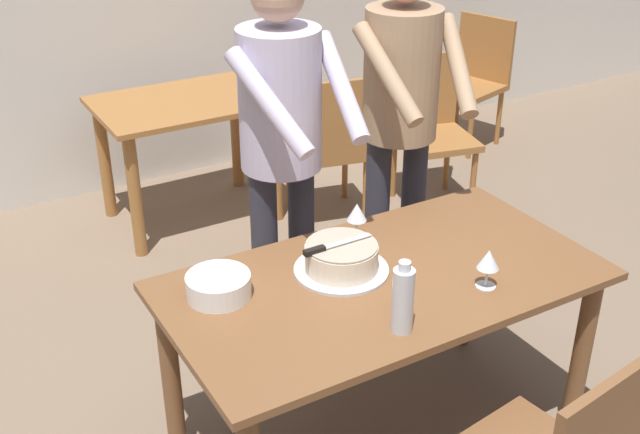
{
  "coord_description": "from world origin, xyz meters",
  "views": [
    {
      "loc": [
        -1.39,
        -1.95,
        2.24
      ],
      "look_at": [
        -0.11,
        0.26,
        0.9
      ],
      "focal_mm": 44.81,
      "sensor_mm": 36.0,
      "label": 1
    }
  ],
  "objects_px": {
    "plate_stack": "(218,286)",
    "background_chair_2": "(331,143)",
    "cake_knife": "(324,248)",
    "person_standing_beside": "(401,109)",
    "wine_glass_near": "(357,213)",
    "background_table": "(187,127)",
    "main_dining_table": "(382,305)",
    "person_cutting_cake": "(282,137)",
    "wine_glass_far": "(488,261)",
    "background_chair_0": "(473,77)",
    "water_bottle": "(403,299)",
    "cake_on_platter": "(341,259)",
    "background_chair_1": "(430,126)"
  },
  "relations": [
    {
      "from": "wine_glass_far",
      "to": "background_chair_0",
      "type": "relative_size",
      "value": 0.16
    },
    {
      "from": "cake_knife",
      "to": "plate_stack",
      "type": "relative_size",
      "value": 1.23
    },
    {
      "from": "background_chair_0",
      "to": "background_chair_2",
      "type": "distance_m",
      "value": 1.61
    },
    {
      "from": "wine_glass_near",
      "to": "background_chair_1",
      "type": "relative_size",
      "value": 0.16
    },
    {
      "from": "cake_on_platter",
      "to": "wine_glass_near",
      "type": "height_order",
      "value": "wine_glass_near"
    },
    {
      "from": "person_standing_beside",
      "to": "background_chair_2",
      "type": "xyz_separation_m",
      "value": [
        0.28,
        1.04,
        -0.58
      ]
    },
    {
      "from": "wine_glass_far",
      "to": "person_standing_beside",
      "type": "distance_m",
      "value": 0.94
    },
    {
      "from": "wine_glass_near",
      "to": "person_cutting_cake",
      "type": "height_order",
      "value": "person_cutting_cake"
    },
    {
      "from": "wine_glass_far",
      "to": "person_standing_beside",
      "type": "xyz_separation_m",
      "value": [
        0.25,
        0.88,
        0.22
      ]
    },
    {
      "from": "background_chair_1",
      "to": "person_cutting_cake",
      "type": "bearing_deg",
      "value": -146.73
    },
    {
      "from": "main_dining_table",
      "to": "person_standing_beside",
      "type": "distance_m",
      "value": 0.94
    },
    {
      "from": "water_bottle",
      "to": "person_standing_beside",
      "type": "xyz_separation_m",
      "value": [
        0.65,
        0.94,
        0.21
      ]
    },
    {
      "from": "wine_glass_near",
      "to": "background_table",
      "type": "height_order",
      "value": "wine_glass_near"
    },
    {
      "from": "wine_glass_near",
      "to": "plate_stack",
      "type": "bearing_deg",
      "value": -169.83
    },
    {
      "from": "main_dining_table",
      "to": "person_standing_beside",
      "type": "height_order",
      "value": "person_standing_beside"
    },
    {
      "from": "wine_glass_far",
      "to": "person_cutting_cake",
      "type": "height_order",
      "value": "person_cutting_cake"
    },
    {
      "from": "water_bottle",
      "to": "background_chair_1",
      "type": "height_order",
      "value": "water_bottle"
    },
    {
      "from": "water_bottle",
      "to": "person_standing_beside",
      "type": "distance_m",
      "value": 1.16
    },
    {
      "from": "main_dining_table",
      "to": "cake_knife",
      "type": "relative_size",
      "value": 5.71
    },
    {
      "from": "cake_on_platter",
      "to": "background_chair_1",
      "type": "bearing_deg",
      "value": 44.03
    },
    {
      "from": "wine_glass_far",
      "to": "person_cutting_cake",
      "type": "distance_m",
      "value": 0.94
    },
    {
      "from": "plate_stack",
      "to": "person_standing_beside",
      "type": "height_order",
      "value": "person_standing_beside"
    },
    {
      "from": "main_dining_table",
      "to": "background_chair_0",
      "type": "bearing_deg",
      "value": 44.17
    },
    {
      "from": "wine_glass_far",
      "to": "background_chair_1",
      "type": "distance_m",
      "value": 2.23
    },
    {
      "from": "plate_stack",
      "to": "person_cutting_cake",
      "type": "relative_size",
      "value": 0.13
    },
    {
      "from": "plate_stack",
      "to": "person_standing_beside",
      "type": "distance_m",
      "value": 1.2
    },
    {
      "from": "main_dining_table",
      "to": "person_cutting_cake",
      "type": "height_order",
      "value": "person_cutting_cake"
    },
    {
      "from": "plate_stack",
      "to": "water_bottle",
      "type": "xyz_separation_m",
      "value": [
        0.42,
        -0.47,
        0.07
      ]
    },
    {
      "from": "wine_glass_far",
      "to": "background_table",
      "type": "height_order",
      "value": "wine_glass_far"
    },
    {
      "from": "plate_stack",
      "to": "cake_knife",
      "type": "bearing_deg",
      "value": -11.15
    },
    {
      "from": "main_dining_table",
      "to": "background_chair_0",
      "type": "relative_size",
      "value": 1.71
    },
    {
      "from": "main_dining_table",
      "to": "background_chair_1",
      "type": "distance_m",
      "value": 2.19
    },
    {
      "from": "plate_stack",
      "to": "background_chair_2",
      "type": "xyz_separation_m",
      "value": [
        1.35,
        1.51,
        -0.3
      ]
    },
    {
      "from": "main_dining_table",
      "to": "cake_on_platter",
      "type": "distance_m",
      "value": 0.23
    },
    {
      "from": "cake_on_platter",
      "to": "background_chair_0",
      "type": "bearing_deg",
      "value": 41.45
    },
    {
      "from": "main_dining_table",
      "to": "background_chair_2",
      "type": "bearing_deg",
      "value": 64.7
    },
    {
      "from": "cake_on_platter",
      "to": "water_bottle",
      "type": "bearing_deg",
      "value": -93.08
    },
    {
      "from": "main_dining_table",
      "to": "cake_knife",
      "type": "distance_m",
      "value": 0.31
    },
    {
      "from": "person_cutting_cake",
      "to": "plate_stack",
      "type": "bearing_deg",
      "value": -137.49
    },
    {
      "from": "cake_knife",
      "to": "wine_glass_far",
      "type": "relative_size",
      "value": 1.88
    },
    {
      "from": "background_chair_2",
      "to": "plate_stack",
      "type": "bearing_deg",
      "value": -131.74
    },
    {
      "from": "person_standing_beside",
      "to": "wine_glass_near",
      "type": "bearing_deg",
      "value": -141.12
    },
    {
      "from": "main_dining_table",
      "to": "background_chair_2",
      "type": "relative_size",
      "value": 1.71
    },
    {
      "from": "cake_on_platter",
      "to": "wine_glass_far",
      "type": "distance_m",
      "value": 0.51
    },
    {
      "from": "wine_glass_far",
      "to": "background_chair_0",
      "type": "bearing_deg",
      "value": 50.46
    },
    {
      "from": "background_chair_1",
      "to": "background_chair_2",
      "type": "bearing_deg",
      "value": 174.08
    },
    {
      "from": "cake_on_platter",
      "to": "wine_glass_far",
      "type": "height_order",
      "value": "wine_glass_far"
    },
    {
      "from": "background_chair_1",
      "to": "plate_stack",
      "type": "bearing_deg",
      "value": -144.3
    },
    {
      "from": "cake_on_platter",
      "to": "plate_stack",
      "type": "relative_size",
      "value": 1.55
    },
    {
      "from": "main_dining_table",
      "to": "background_chair_0",
      "type": "height_order",
      "value": "background_chair_0"
    }
  ]
}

